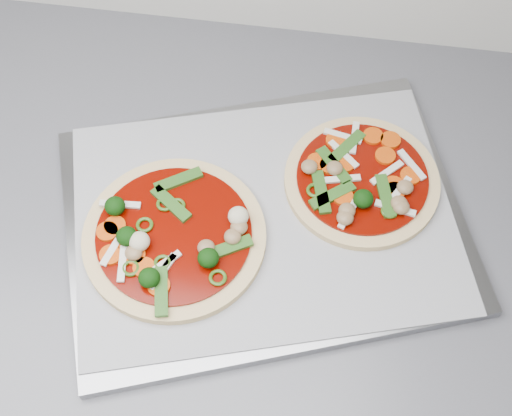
# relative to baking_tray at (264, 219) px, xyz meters

# --- Properties ---
(baking_tray) EXTENTS (0.55, 0.48, 0.02)m
(baking_tray) POSITION_rel_baking_tray_xyz_m (0.00, 0.00, 0.00)
(baking_tray) COLOR gray
(baking_tray) RESTS_ON countertop
(parchment) EXTENTS (0.51, 0.43, 0.00)m
(parchment) POSITION_rel_baking_tray_xyz_m (0.00, 0.00, 0.01)
(parchment) COLOR #96979C
(parchment) RESTS_ON baking_tray
(pizza_left) EXTENTS (0.30, 0.30, 0.04)m
(pizza_left) POSITION_rel_baking_tray_xyz_m (-0.10, -0.05, 0.02)
(pizza_left) COLOR #D3B87A
(pizza_left) RESTS_ON parchment
(pizza_right) EXTENTS (0.19, 0.19, 0.03)m
(pizza_right) POSITION_rel_baking_tray_xyz_m (0.11, 0.06, 0.02)
(pizza_right) COLOR #D3B87A
(pizza_right) RESTS_ON parchment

